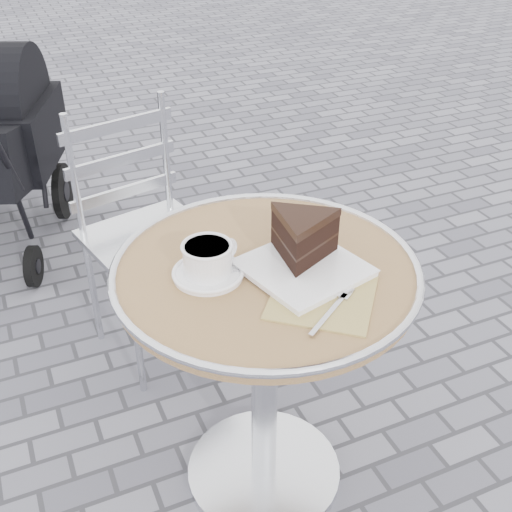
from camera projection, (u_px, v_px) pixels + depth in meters
name	position (u px, v px, depth m)	size (l,w,h in m)	color
ground	(264.00, 474.00, 1.88)	(80.00, 80.00, 0.00)	slate
cafe_table	(265.00, 323.00, 1.57)	(0.72, 0.72, 0.74)	silver
cappuccino_set	(208.00, 262.00, 1.43)	(0.19, 0.16, 0.08)	white
cake_plate_set	(303.00, 244.00, 1.45)	(0.30, 0.40, 0.13)	tan
bistro_chair	(136.00, 205.00, 2.13)	(0.47, 0.47, 0.87)	silver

